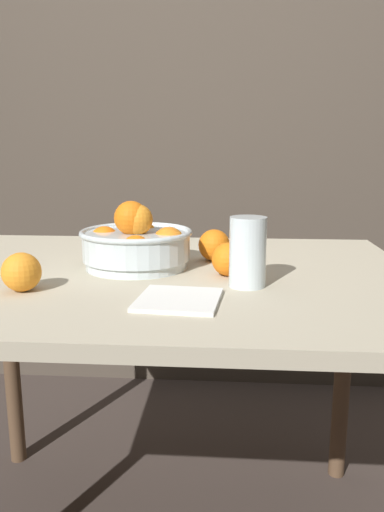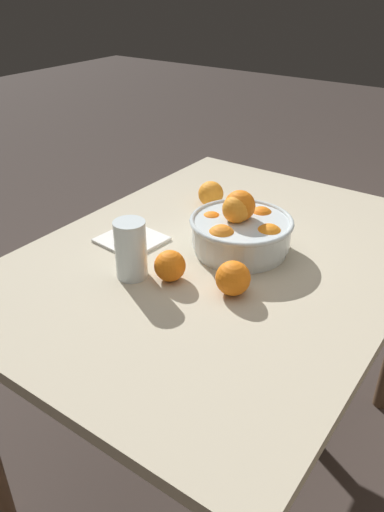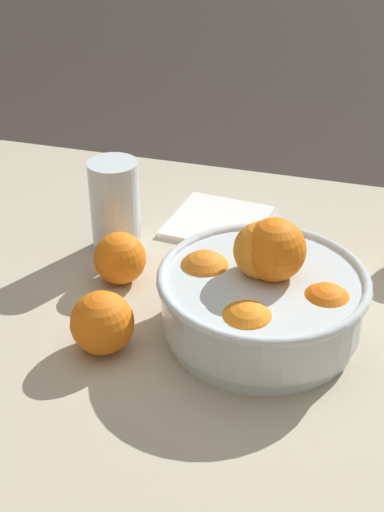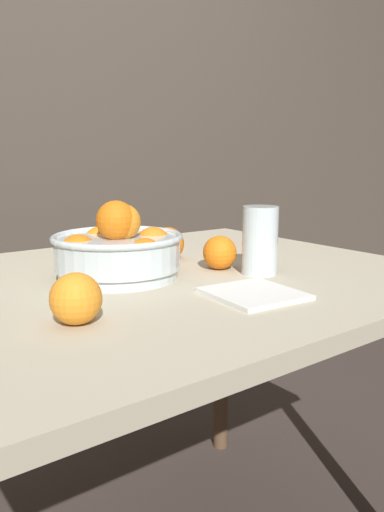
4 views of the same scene
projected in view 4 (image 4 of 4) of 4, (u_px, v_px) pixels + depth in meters
The scene contains 7 objects.
dining_table at pixel (145, 320), 1.01m from camera, with size 1.17×0.87×0.76m.
fruit_bowl at pixel (118, 250), 0.98m from camera, with size 0.26×0.26×0.16m.
juice_glass at pixel (260, 244), 1.02m from camera, with size 0.07×0.07×0.14m.
orange_loose_near_bowl at pixel (220, 253), 1.06m from camera, with size 0.07×0.07×0.07m, color orange.
orange_loose_front at pixel (168, 244), 1.16m from camera, with size 0.08×0.08×0.08m, color orange.
orange_loose_aside at pixel (76, 299), 0.71m from camera, with size 0.08×0.08×0.08m, color orange.
napkin at pixel (254, 294), 0.86m from camera, with size 0.14×0.15×0.01m, color white.
Camera 4 is at (-0.51, -0.83, 0.99)m, focal length 35.00 mm.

